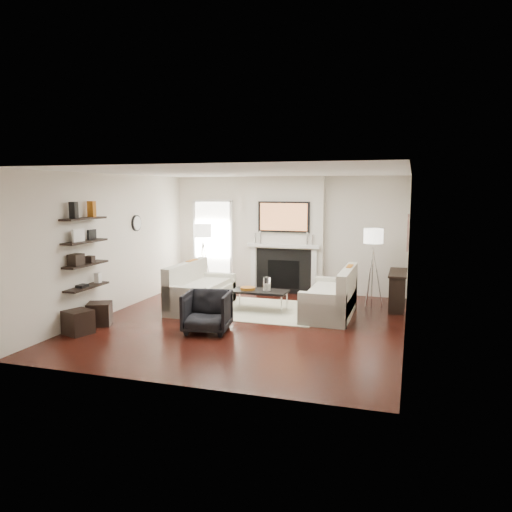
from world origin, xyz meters
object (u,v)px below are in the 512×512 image
(lamp_left_shade, at_px, (203,231))
(armchair, at_px, (207,310))
(loveseat_right_base, at_px, (329,305))
(coffee_table, at_px, (260,291))
(lamp_right_shade, at_px, (373,236))
(ottoman_near, at_px, (99,314))
(loveseat_left_base, at_px, (201,298))

(lamp_left_shade, bearing_deg, armchair, -65.53)
(loveseat_right_base, distance_m, coffee_table, 1.39)
(lamp_left_shade, distance_m, lamp_right_shade, 3.91)
(armchair, xyz_separation_m, lamp_right_shade, (2.50, 2.87, 1.07))
(coffee_table, distance_m, lamp_right_shade, 2.63)
(armchair, relative_size, lamp_right_shade, 1.92)
(lamp_right_shade, xyz_separation_m, ottoman_near, (-4.52, -3.03, -1.25))
(loveseat_left_base, height_order, ottoman_near, loveseat_left_base)
(loveseat_right_base, xyz_separation_m, lamp_right_shade, (0.70, 1.16, 1.24))
(armchair, relative_size, ottoman_near, 1.92)
(loveseat_left_base, xyz_separation_m, loveseat_right_base, (2.57, 0.21, 0.00))
(armchair, bearing_deg, lamp_left_shade, 105.67)
(armchair, bearing_deg, lamp_right_shade, 40.17)
(loveseat_left_base, height_order, lamp_left_shade, lamp_left_shade)
(coffee_table, distance_m, lamp_left_shade, 2.54)
(loveseat_right_base, relative_size, armchair, 2.35)
(lamp_right_shade, bearing_deg, ottoman_near, -146.19)
(loveseat_left_base, relative_size, lamp_right_shade, 4.50)
(lamp_right_shade, height_order, ottoman_near, lamp_right_shade)
(coffee_table, bearing_deg, ottoman_near, -143.48)
(lamp_left_shade, xyz_separation_m, ottoman_near, (-0.62, -3.23, -1.25))
(armchair, height_order, lamp_left_shade, lamp_left_shade)
(ottoman_near, bearing_deg, lamp_right_shade, 33.81)
(loveseat_right_base, distance_m, armchair, 2.49)
(loveseat_left_base, xyz_separation_m, lamp_left_shade, (-0.63, 1.56, 1.24))
(coffee_table, xyz_separation_m, lamp_right_shade, (2.08, 1.22, 1.05))
(loveseat_left_base, xyz_separation_m, coffee_table, (1.19, 0.14, 0.19))
(lamp_left_shade, distance_m, ottoman_near, 3.52)
(loveseat_left_base, distance_m, loveseat_right_base, 2.58)
(loveseat_right_base, distance_m, ottoman_near, 4.25)
(lamp_right_shade, distance_m, ottoman_near, 5.58)
(loveseat_right_base, distance_m, lamp_right_shade, 1.84)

